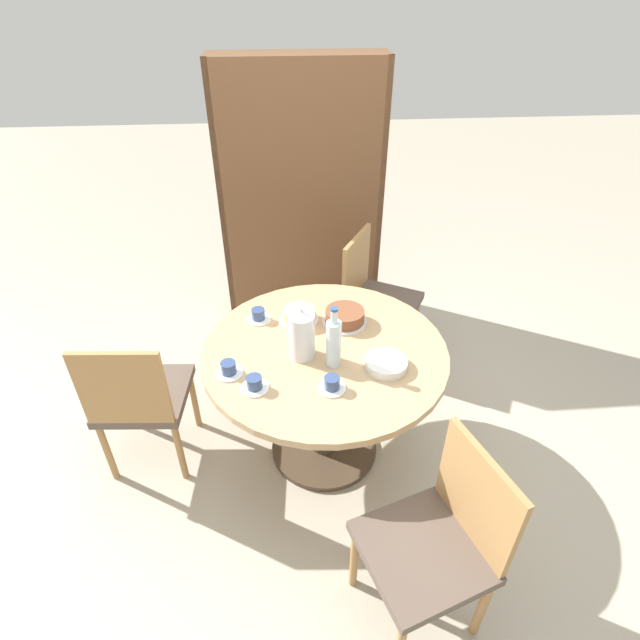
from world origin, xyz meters
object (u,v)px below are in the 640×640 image
object	(u,v)px
chair_c	(438,540)
water_bottle	(334,342)
coffee_pot	(302,334)
cup_a	(255,384)
cup_b	(332,384)
cup_d	(229,369)
cake_main	(345,317)
bookshelf	(300,202)
chair_a	(375,296)
cup_c	(258,316)
cake_second	(299,316)
chair_b	(140,397)

from	to	relation	value
chair_c	water_bottle	size ratio (longest dim) A/B	2.76
coffee_pot	cup_a	xyz separation A→B (m)	(-0.21, -0.20, -0.10)
cup_b	cup_d	world-z (taller)	same
coffee_pot	cup_a	size ratio (longest dim) A/B	2.16
coffee_pot	cake_main	distance (m)	0.34
cup_a	coffee_pot	bearing A→B (deg)	43.81
bookshelf	cup_a	xyz separation A→B (m)	(-0.27, -1.65, -0.12)
chair_a	cup_b	distance (m)	1.19
cup_c	cake_main	bearing A→B (deg)	-7.85
cake_second	cup_b	bearing A→B (deg)	-77.16
cake_main	cup_d	size ratio (longest dim) A/B	1.85
bookshelf	chair_c	bearing A→B (deg)	99.89
chair_a	cup_b	xyz separation A→B (m)	(-0.39, -1.09, 0.28)
chair_a	chair_b	bearing A→B (deg)	151.60
chair_a	water_bottle	world-z (taller)	water_bottle
chair_b	cup_d	size ratio (longest dim) A/B	6.95
cake_second	cup_c	size ratio (longest dim) A/B	1.59
cake_main	cup_a	bearing A→B (deg)	-134.52
cup_a	chair_b	bearing A→B (deg)	156.79
chair_a	cake_second	world-z (taller)	chair_a
coffee_pot	cake_main	size ratio (longest dim) A/B	1.17
bookshelf	cup_b	size ratio (longest dim) A/B	14.47
cake_main	cake_second	world-z (taller)	cake_main
chair_a	coffee_pot	world-z (taller)	coffee_pot
chair_a	chair_c	bearing A→B (deg)	-152.12
chair_c	cake_main	world-z (taller)	chair_c
chair_a	water_bottle	distance (m)	1.07
chair_a	cake_second	bearing A→B (deg)	168.97
cake_main	cup_d	world-z (taller)	cake_main
chair_c	cup_c	distance (m)	1.30
coffee_pot	cake_second	xyz separation A→B (m)	(-0.00, 0.27, -0.09)
chair_b	cake_main	world-z (taller)	chair_b
cup_a	cup_d	size ratio (longest dim) A/B	1.00
water_bottle	cup_b	size ratio (longest dim) A/B	2.52
chair_b	cake_main	bearing A→B (deg)	-165.20
cup_a	cup_b	world-z (taller)	same
cup_a	cake_second	bearing A→B (deg)	66.17
cake_second	cup_c	bearing A→B (deg)	172.50
bookshelf	coffee_pot	world-z (taller)	bookshelf
cake_main	cake_second	bearing A→B (deg)	171.84
bookshelf	cup_c	distance (m)	1.19
bookshelf	water_bottle	world-z (taller)	bookshelf
bookshelf	cup_d	size ratio (longest dim) A/B	14.47
coffee_pot	cup_c	xyz separation A→B (m)	(-0.21, 0.30, -0.10)
bookshelf	cup_c	bearing A→B (deg)	76.95
coffee_pot	cup_b	world-z (taller)	coffee_pot
water_bottle	cup_a	size ratio (longest dim) A/B	2.52
cake_main	cup_a	xyz separation A→B (m)	(-0.44, -0.44, -0.01)
chair_a	cake_second	xyz separation A→B (m)	(-0.50, -0.59, 0.28)
chair_a	cake_main	world-z (taller)	chair_a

